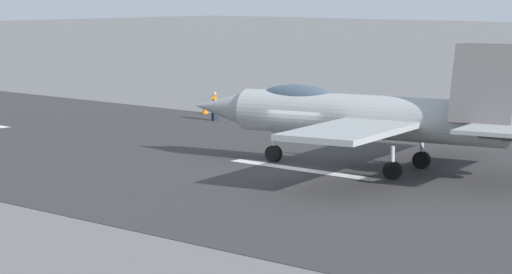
{
  "coord_description": "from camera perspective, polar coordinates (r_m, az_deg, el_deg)",
  "views": [
    {
      "loc": [
        -30.62,
        36.11,
        7.77
      ],
      "look_at": [
        -2.95,
        5.48,
        2.2
      ],
      "focal_mm": 77.0,
      "sensor_mm": 36.0,
      "label": 1
    }
  ],
  "objects": [
    {
      "name": "ground_plane",
      "position": [
        47.97,
        1.78,
        -1.64
      ],
      "size": [
        400.0,
        400.0,
        0.0
      ],
      "primitive_type": "plane",
      "color": "slate"
    },
    {
      "name": "crew_person",
      "position": [
        65.16,
        -2.16,
        1.59
      ],
      "size": [
        0.52,
        0.53,
        1.72
      ],
      "color": "#1E2338",
      "rests_on": "ground"
    },
    {
      "name": "marker_cone_mid",
      "position": [
        61.2,
        5.33,
        0.62
      ],
      "size": [
        0.44,
        0.44,
        0.55
      ],
      "primitive_type": "cone",
      "color": "orange",
      "rests_on": "ground"
    },
    {
      "name": "fighter_jet",
      "position": [
        47.29,
        5.93,
        1.14
      ],
      "size": [
        17.0,
        14.99,
        5.61
      ],
      "color": "#9EA4A3",
      "rests_on": "ground"
    },
    {
      "name": "marker_cone_far",
      "position": [
        68.98,
        -2.66,
        1.44
      ],
      "size": [
        0.44,
        0.44,
        0.55
      ],
      "primitive_type": "cone",
      "color": "orange",
      "rests_on": "ground"
    },
    {
      "name": "runway_strip",
      "position": [
        47.96,
        1.79,
        -1.63
      ],
      "size": [
        240.0,
        26.0,
        0.02
      ],
      "color": "#353434",
      "rests_on": "ground"
    }
  ]
}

